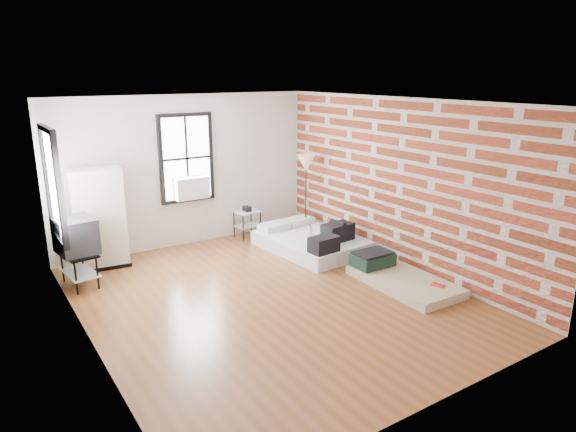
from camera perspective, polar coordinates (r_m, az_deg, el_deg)
ground at (r=7.59m, az=-1.86°, el=-9.08°), size 6.00×6.00×0.00m
room_shell at (r=7.46m, az=-1.92°, el=4.54°), size 5.02×6.02×2.80m
mattress_main at (r=9.50m, az=2.77°, el=-2.76°), size 1.60×2.06×0.62m
mattress_bare at (r=8.24m, az=11.94°, el=-6.51°), size 0.95×1.76×0.37m
wardrobe at (r=9.05m, az=-20.22°, el=-0.30°), size 0.90×0.58×1.68m
side_table at (r=10.18m, az=-4.56°, el=-0.07°), size 0.51×0.43×0.62m
floor_lamp at (r=10.05m, az=2.02°, el=5.45°), size 0.35×0.35×1.62m
tv_stand at (r=8.37m, az=-22.48°, el=-2.27°), size 0.60×0.80×1.07m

